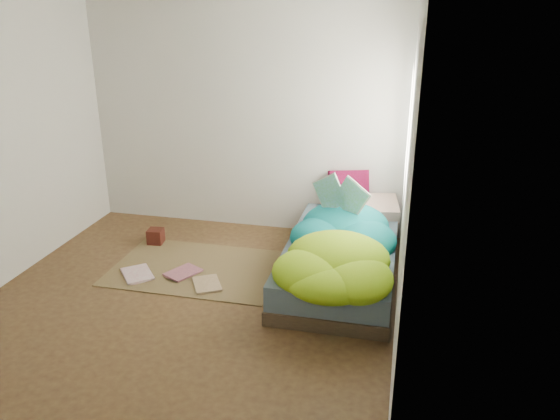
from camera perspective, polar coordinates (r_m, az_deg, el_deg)
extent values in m
cube|color=#432A1A|center=(4.87, -9.37, -9.11)|extent=(3.50, 3.50, 0.00)
cube|color=silver|center=(5.98, -3.77, 10.10)|extent=(3.50, 0.04, 2.60)
cube|color=silver|center=(2.94, -23.65, -3.19)|extent=(3.50, 0.04, 2.60)
cube|color=silver|center=(4.03, 13.24, 4.29)|extent=(0.04, 3.50, 2.60)
cube|color=white|center=(4.88, 13.28, 8.34)|extent=(0.01, 1.00, 1.20)
cube|color=#362B1D|center=(5.19, 6.32, -6.25)|extent=(1.00, 2.00, 0.12)
cube|color=#445C6D|center=(5.11, 6.40, -4.55)|extent=(0.98, 1.96, 0.22)
cube|color=brown|center=(5.37, -8.67, -6.03)|extent=(1.60, 1.10, 0.01)
cube|color=beige|center=(5.75, 9.03, 0.22)|extent=(0.70, 0.50, 0.14)
cube|color=#450418|center=(5.84, 7.17, 2.09)|extent=(0.44, 0.25, 0.42)
cube|color=#38180C|center=(5.95, -12.86, -2.68)|extent=(0.17, 0.17, 0.15)
imported|color=silver|center=(5.31, -16.00, -6.75)|extent=(0.41, 0.42, 0.03)
imported|color=#B1666C|center=(5.34, -10.89, -6.08)|extent=(0.35, 0.39, 0.03)
imported|color=tan|center=(5.02, -8.96, -7.85)|extent=(0.36, 0.39, 0.02)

